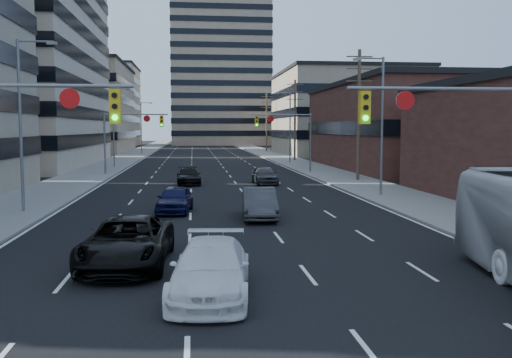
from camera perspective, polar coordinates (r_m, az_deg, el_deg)
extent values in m
plane|color=black|center=(11.73, 2.32, -17.23)|extent=(400.00, 400.00, 0.00)
cube|color=black|center=(140.81, -5.67, 3.24)|extent=(18.00, 300.00, 0.02)
cube|color=slate|center=(141.14, -10.35, 3.21)|extent=(5.00, 300.00, 0.15)
cube|color=slate|center=(141.41, -1.00, 3.30)|extent=(5.00, 300.00, 0.15)
cube|color=gray|center=(113.02, -17.87, 6.63)|extent=(20.00, 30.00, 16.00)
cube|color=#472119|center=(65.92, 16.62, 4.91)|extent=(20.00, 30.00, 9.00)
cube|color=gray|center=(102.29, 8.82, 6.44)|extent=(22.00, 28.00, 14.00)
cube|color=gray|center=(162.77, -3.68, 13.74)|extent=(26.00, 26.00, 58.00)
cube|color=#ADA089|center=(153.12, -16.37, 6.95)|extent=(24.00, 24.00, 20.00)
cube|color=gray|center=(144.70, 7.14, 5.65)|extent=(22.00, 22.00, 12.00)
cylinder|color=slate|center=(19.46, -21.79, 8.69)|extent=(6.50, 0.12, 0.12)
cube|color=gold|center=(18.90, -13.90, 7.04)|extent=(0.35, 0.28, 1.10)
cylinder|color=black|center=(18.76, -13.98, 8.13)|extent=(0.18, 0.06, 0.18)
cylinder|color=black|center=(18.74, -13.96, 7.06)|extent=(0.18, 0.06, 0.18)
cylinder|color=#0CE526|center=(18.73, -13.94, 5.99)|extent=(0.18, 0.06, 0.18)
cylinder|color=white|center=(19.12, -18.12, 7.67)|extent=(0.64, 0.06, 0.64)
cylinder|color=slate|center=(20.57, 17.98, 8.59)|extent=(6.50, 0.12, 0.12)
cube|color=gold|center=(19.60, 10.80, 7.03)|extent=(0.35, 0.28, 1.10)
cylinder|color=black|center=(19.47, 10.95, 8.07)|extent=(0.18, 0.06, 0.18)
cylinder|color=black|center=(19.45, 10.94, 7.04)|extent=(0.18, 0.06, 0.18)
cylinder|color=#0CE526|center=(19.44, 10.92, 6.01)|extent=(0.18, 0.06, 0.18)
cylinder|color=white|center=(20.04, 14.70, 7.62)|extent=(0.64, 0.06, 0.64)
cylinder|color=slate|center=(56.37, -14.88, 3.43)|extent=(0.18, 0.18, 6.00)
cylinder|color=slate|center=(56.00, -11.89, 6.35)|extent=(6.00, 0.12, 0.12)
cube|color=gold|center=(55.81, -9.42, 5.72)|extent=(0.35, 0.28, 1.10)
cylinder|color=black|center=(55.66, -9.43, 6.09)|extent=(0.18, 0.06, 0.18)
cylinder|color=black|center=(55.65, -9.43, 5.72)|extent=(0.18, 0.06, 0.18)
cylinder|color=#0CE526|center=(55.65, -9.42, 5.36)|extent=(0.18, 0.06, 0.18)
cylinder|color=white|center=(55.88, -10.86, 5.96)|extent=(0.64, 0.06, 0.64)
cylinder|color=slate|center=(56.95, 5.48, 3.59)|extent=(0.18, 0.18, 6.00)
cylinder|color=slate|center=(56.41, 2.50, 6.44)|extent=(6.00, 0.12, 0.12)
cube|color=gold|center=(56.08, 0.06, 5.79)|extent=(0.35, 0.28, 1.10)
cylinder|color=black|center=(55.93, 0.08, 6.15)|extent=(0.18, 0.06, 0.18)
cylinder|color=black|center=(55.92, 0.08, 5.79)|extent=(0.18, 0.06, 0.18)
cylinder|color=#0CE526|center=(55.92, 0.08, 5.43)|extent=(0.18, 0.06, 0.18)
cylinder|color=white|center=(56.23, 1.49, 6.04)|extent=(0.64, 0.06, 0.64)
cylinder|color=#4C3D2D|center=(48.75, 10.23, 6.23)|extent=(0.28, 0.28, 11.00)
cube|color=#4C3D2D|center=(49.10, 10.32, 11.95)|extent=(2.20, 0.10, 0.10)
cube|color=#4C3D2D|center=(48.99, 10.30, 10.79)|extent=(2.20, 0.10, 0.10)
cube|color=#4C3D2D|center=(48.90, 10.28, 9.62)|extent=(2.20, 0.10, 0.10)
cylinder|color=#4C3D2D|center=(77.98, 3.91, 5.83)|extent=(0.28, 0.28, 11.00)
cube|color=#4C3D2D|center=(78.20, 3.93, 9.42)|extent=(2.20, 0.10, 0.10)
cube|color=#4C3D2D|center=(78.13, 3.93, 8.69)|extent=(2.20, 0.10, 0.10)
cube|color=#4C3D2D|center=(78.07, 3.92, 7.96)|extent=(2.20, 0.10, 0.10)
cylinder|color=#4C3D2D|center=(107.63, 1.06, 5.63)|extent=(0.28, 0.28, 11.00)
cube|color=#4C3D2D|center=(107.79, 1.06, 8.24)|extent=(2.20, 0.10, 0.10)
cube|color=#4C3D2D|center=(107.74, 1.06, 7.71)|extent=(2.20, 0.10, 0.10)
cube|color=#4C3D2D|center=(107.70, 1.06, 7.17)|extent=(2.20, 0.10, 0.10)
cylinder|color=slate|center=(31.98, -22.49, 4.78)|extent=(0.16, 0.16, 9.00)
cylinder|color=slate|center=(32.05, -21.18, 12.71)|extent=(1.80, 0.10, 0.10)
cube|color=slate|center=(31.85, -19.75, 12.66)|extent=(0.50, 0.22, 0.14)
cylinder|color=slate|center=(66.32, -14.06, 4.96)|extent=(0.16, 0.16, 9.00)
cylinder|color=slate|center=(66.36, -13.37, 8.78)|extent=(1.80, 0.10, 0.10)
cube|color=slate|center=(66.26, -12.67, 8.73)|extent=(0.50, 0.22, 0.14)
cylinder|color=slate|center=(101.12, -11.40, 5.00)|extent=(0.16, 0.16, 9.00)
cylinder|color=slate|center=(101.14, -10.94, 7.50)|extent=(1.80, 0.10, 0.10)
cube|color=slate|center=(101.08, -10.48, 7.47)|extent=(0.50, 0.22, 0.14)
cylinder|color=slate|center=(37.74, 12.49, 5.03)|extent=(0.16, 0.16, 9.00)
cylinder|color=slate|center=(37.72, 11.30, 11.75)|extent=(1.80, 0.10, 0.10)
cube|color=slate|center=(37.48, 10.10, 11.69)|extent=(0.50, 0.22, 0.14)
cylinder|color=slate|center=(71.77, 3.42, 5.10)|extent=(0.16, 0.16, 9.00)
cylinder|color=slate|center=(71.76, 2.72, 8.62)|extent=(1.80, 0.10, 0.10)
cube|color=slate|center=(71.63, 2.08, 8.57)|extent=(0.50, 0.22, 0.14)
imported|color=black|center=(18.97, -12.76, -6.18)|extent=(2.93, 5.82, 1.58)
imported|color=white|center=(15.36, -4.55, -8.99)|extent=(2.52, 5.17, 1.45)
imported|color=#0D0F36|center=(30.52, -8.11, -2.02)|extent=(2.10, 4.32, 1.42)
imported|color=#373739|center=(28.19, 0.33, -2.45)|extent=(1.88, 4.70, 1.52)
imported|color=black|center=(45.64, -6.76, 0.27)|extent=(2.03, 4.63, 1.32)
imported|color=#3A3A3D|center=(45.48, 0.87, 0.38)|extent=(1.91, 4.37, 1.47)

